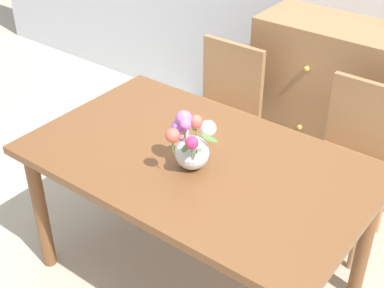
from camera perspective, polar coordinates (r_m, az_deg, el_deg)
ground_plane at (r=2.95m, az=0.52°, el=-13.72°), size 12.00×12.00×0.00m
dining_table at (r=2.50m, az=0.60°, el=-3.21°), size 1.55×0.95×0.76m
chair_left at (r=3.35m, az=3.10°, el=3.95°), size 0.42×0.42×0.90m
chair_right at (r=3.03m, az=16.47°, el=-0.98°), size 0.42×0.42×0.90m
dresser at (r=3.51m, az=17.46°, el=3.38°), size 1.40×0.47×1.00m
flower_vase at (r=2.32m, az=-0.12°, el=0.03°), size 0.19×0.27×0.27m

